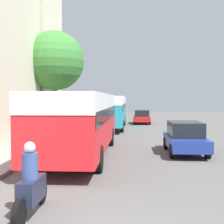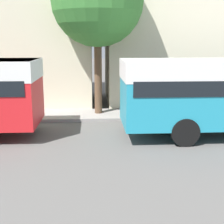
% 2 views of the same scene
% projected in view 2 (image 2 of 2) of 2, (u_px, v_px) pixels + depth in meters
% --- Properties ---
extents(street_tree, '(4.27, 4.27, 7.43)m').
position_uv_depth(street_tree, '(97.00, 0.00, 14.20)').
color(street_tree, brown).
rests_on(street_tree, sidewalk).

